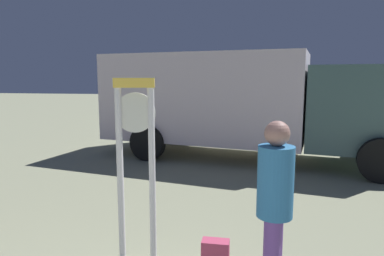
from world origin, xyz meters
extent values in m
cylinder|color=silver|center=(-0.44, 2.47, 0.99)|extent=(0.07, 0.07, 1.98)
cylinder|color=silver|center=(-0.10, 2.53, 0.99)|extent=(0.07, 0.07, 1.98)
cube|color=#FFD048|center=(-0.27, 2.50, 2.03)|extent=(0.43, 0.16, 0.10)
cylinder|color=silver|center=(-0.28, 2.53, 1.72)|extent=(0.42, 0.12, 0.42)
cube|color=black|center=(-0.28, 2.55, 1.72)|extent=(0.08, 0.03, 0.09)
cube|color=black|center=(-0.28, 2.55, 1.72)|extent=(0.10, 0.03, 0.15)
cylinder|color=#6D4495|center=(1.17, 2.26, 0.41)|extent=(0.15, 0.15, 0.83)
cylinder|color=teal|center=(1.16, 2.18, 1.15)|extent=(0.33, 0.33, 0.65)
sphere|color=#9B6E64|center=(1.16, 2.18, 1.59)|extent=(0.23, 0.23, 0.23)
cube|color=silver|center=(-0.33, 8.22, 1.57)|extent=(5.49, 3.21, 2.23)
cube|color=#446260|center=(3.08, 7.56, 1.40)|extent=(2.07, 2.45, 1.89)
cylinder|color=black|center=(3.48, 6.30, 0.45)|extent=(0.93, 0.42, 0.90)
cylinder|color=black|center=(3.92, 8.58, 0.45)|extent=(0.93, 0.42, 0.90)
cylinder|color=black|center=(-1.65, 7.29, 0.45)|extent=(0.93, 0.42, 0.90)
cylinder|color=black|center=(-1.22, 9.57, 0.45)|extent=(0.93, 0.42, 0.90)
cube|color=silver|center=(-0.64, 15.40, 1.55)|extent=(5.27, 3.78, 2.21)
cube|color=silver|center=(-3.86, 16.57, 1.44)|extent=(2.60, 2.72, 1.97)
cube|color=black|center=(-4.80, 16.91, 1.83)|extent=(0.65, 1.74, 0.87)
cylinder|color=black|center=(-4.16, 17.92, 0.45)|extent=(0.93, 0.54, 0.90)
cylinder|color=black|center=(-4.96, 15.72, 0.45)|extent=(0.93, 0.54, 0.90)
cylinder|color=black|center=(0.50, 16.23, 0.45)|extent=(0.93, 0.54, 0.90)
cylinder|color=black|center=(-0.29, 14.03, 0.45)|extent=(0.93, 0.54, 0.90)
camera|label=1|loc=(0.94, -0.90, 2.08)|focal=32.15mm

